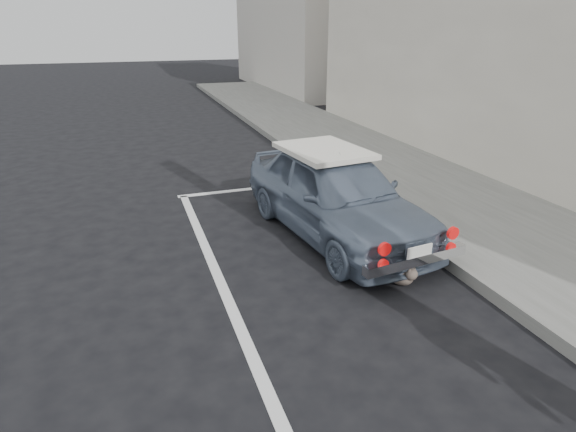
% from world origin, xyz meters
% --- Properties ---
extents(pline_front, '(3.00, 0.12, 0.01)m').
position_xyz_m(pline_front, '(0.50, 6.50, 0.00)').
color(pline_front, silver).
rests_on(pline_front, ground).
extents(pline_side, '(0.12, 7.00, 0.01)m').
position_xyz_m(pline_side, '(-0.90, 3.00, 0.00)').
color(pline_side, silver).
rests_on(pline_side, ground).
extents(retro_coupe, '(1.86, 3.72, 1.22)m').
position_xyz_m(retro_coupe, '(0.94, 4.16, 0.61)').
color(retro_coupe, slate).
rests_on(retro_coupe, ground).
extents(cat, '(0.34, 0.52, 0.29)m').
position_xyz_m(cat, '(1.07, 2.60, 0.13)').
color(cat, '#6F6154').
rests_on(cat, ground).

